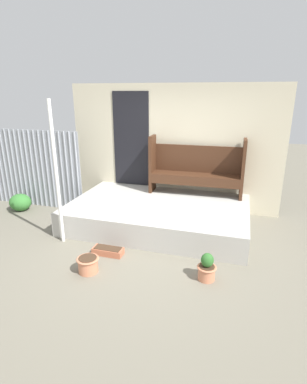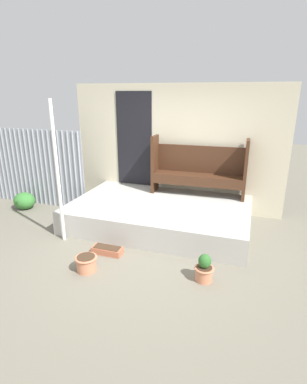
{
  "view_description": "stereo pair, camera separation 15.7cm",
  "coord_description": "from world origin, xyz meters",
  "px_view_note": "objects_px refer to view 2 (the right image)",
  "views": [
    {
      "loc": [
        1.36,
        -4.05,
        2.43
      ],
      "look_at": [
        0.04,
        0.36,
        0.89
      ],
      "focal_mm": 28.0,
      "sensor_mm": 36.0,
      "label": 1
    },
    {
      "loc": [
        1.51,
        -4.0,
        2.43
      ],
      "look_at": [
        0.04,
        0.36,
        0.89
      ],
      "focal_mm": 28.0,
      "sensor_mm": 36.0,
      "label": 2
    }
  ],
  "objects_px": {
    "support_post": "(58,174)",
    "shrub_by_fence": "(24,201)",
    "planter_box_rect": "(107,250)",
    "flower_pot_left": "(86,263)",
    "bench": "(198,167)",
    "flower_pot_middle": "(204,269)"
  },
  "relations": [
    {
      "from": "support_post",
      "to": "flower_pot_left",
      "type": "relative_size",
      "value": 7.37
    },
    {
      "from": "support_post",
      "to": "bench",
      "type": "height_order",
      "value": "support_post"
    },
    {
      "from": "flower_pot_left",
      "to": "shrub_by_fence",
      "type": "distance_m",
      "value": 3.03
    },
    {
      "from": "flower_pot_left",
      "to": "shrub_by_fence",
      "type": "bearing_deg",
      "value": 146.3
    },
    {
      "from": "shrub_by_fence",
      "to": "flower_pot_left",
      "type": "bearing_deg",
      "value": -33.7
    },
    {
      "from": "bench",
      "to": "planter_box_rect",
      "type": "bearing_deg",
      "value": -118.13
    },
    {
      "from": "flower_pot_middle",
      "to": "shrub_by_fence",
      "type": "xyz_separation_m",
      "value": [
        -4.14,
        1.38,
        0.01
      ]
    },
    {
      "from": "planter_box_rect",
      "to": "flower_pot_middle",
      "type": "bearing_deg",
      "value": -8.25
    },
    {
      "from": "flower_pot_left",
      "to": "flower_pot_middle",
      "type": "height_order",
      "value": "flower_pot_middle"
    },
    {
      "from": "support_post",
      "to": "flower_pot_middle",
      "type": "xyz_separation_m",
      "value": [
        2.49,
        -0.41,
        -1.0
      ]
    },
    {
      "from": "flower_pot_middle",
      "to": "planter_box_rect",
      "type": "bearing_deg",
      "value": 171.75
    },
    {
      "from": "bench",
      "to": "flower_pot_left",
      "type": "bearing_deg",
      "value": -114.54
    },
    {
      "from": "bench",
      "to": "flower_pot_left",
      "type": "distance_m",
      "value": 2.95
    },
    {
      "from": "bench",
      "to": "support_post",
      "type": "bearing_deg",
      "value": -137.77
    },
    {
      "from": "support_post",
      "to": "bench",
      "type": "xyz_separation_m",
      "value": [
        1.95,
        1.89,
        -0.17
      ]
    },
    {
      "from": "planter_box_rect",
      "to": "flower_pot_left",
      "type": "bearing_deg",
      "value": -96.69
    },
    {
      "from": "support_post",
      "to": "flower_pot_left",
      "type": "height_order",
      "value": "support_post"
    },
    {
      "from": "flower_pot_middle",
      "to": "planter_box_rect",
      "type": "distance_m",
      "value": 1.58
    },
    {
      "from": "bench",
      "to": "flower_pot_middle",
      "type": "xyz_separation_m",
      "value": [
        0.54,
        -2.3,
        -0.82
      ]
    },
    {
      "from": "bench",
      "to": "planter_box_rect",
      "type": "xyz_separation_m",
      "value": [
        -1.02,
        -2.08,
        -0.94
      ]
    },
    {
      "from": "support_post",
      "to": "bench",
      "type": "distance_m",
      "value": 2.72
    },
    {
      "from": "support_post",
      "to": "shrub_by_fence",
      "type": "height_order",
      "value": "support_post"
    }
  ]
}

